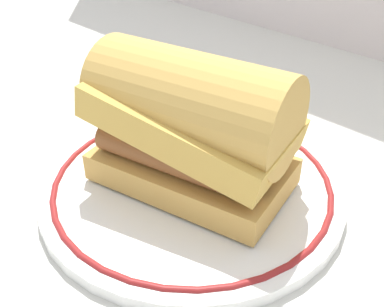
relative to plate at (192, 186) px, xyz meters
name	(u,v)px	position (x,y,z in m)	size (l,w,h in m)	color
ground_plane	(217,191)	(0.02, 0.02, -0.01)	(1.50, 1.50, 0.00)	beige
plate	(192,186)	(0.00, 0.00, 0.00)	(0.29, 0.29, 0.01)	white
sausage_sandwich	(192,123)	(0.00, 0.00, 0.07)	(0.20, 0.14, 0.13)	tan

